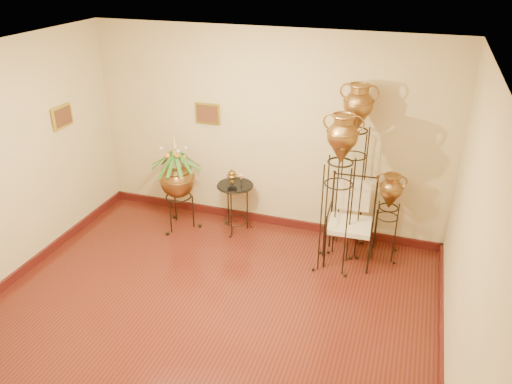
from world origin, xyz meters
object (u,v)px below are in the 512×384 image
(planter_urn, at_px, (177,177))
(armchair, at_px, (350,222))
(side_table, at_px, (236,206))
(amphora_tall, at_px, (352,170))
(amphora_mid, at_px, (338,193))

(planter_urn, xyz_separation_m, armchair, (2.45, -0.08, -0.24))
(side_table, bearing_deg, amphora_tall, -0.03)
(planter_urn, bearing_deg, side_table, 12.38)
(amphora_tall, distance_m, amphora_mid, 0.47)
(amphora_tall, xyz_separation_m, side_table, (-1.58, 0.00, -0.79))
(armchair, height_order, side_table, armchair)
(amphora_tall, relative_size, amphora_mid, 1.12)
(planter_urn, bearing_deg, armchair, -1.88)
(planter_urn, bearing_deg, amphora_mid, -6.71)
(amphora_tall, relative_size, planter_urn, 1.60)
(amphora_mid, height_order, planter_urn, amphora_mid)
(planter_urn, height_order, side_table, planter_urn)
(amphora_tall, distance_m, armchair, 0.66)
(planter_urn, distance_m, side_table, 0.92)
(planter_urn, distance_m, armchair, 2.46)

